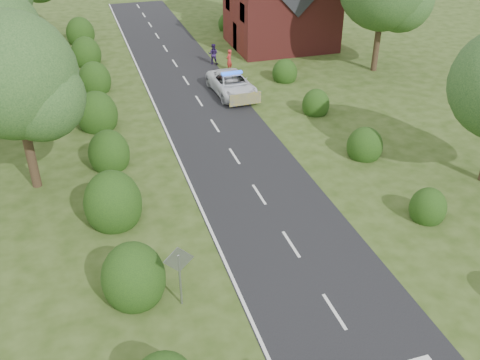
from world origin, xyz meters
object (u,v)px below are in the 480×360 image
object	(u,v)px
pedestrian_red	(229,60)
pedestrian_purple	(213,54)
road_sign	(179,268)
police_van	(232,84)

from	to	relation	value
pedestrian_red	pedestrian_purple	bearing A→B (deg)	-108.42
road_sign	pedestrian_red	size ratio (longest dim) A/B	1.59
police_van	pedestrian_purple	size ratio (longest dim) A/B	3.32
pedestrian_red	road_sign	bearing A→B (deg)	28.09
pedestrian_purple	police_van	bearing A→B (deg)	110.59
police_van	pedestrian_red	size ratio (longest dim) A/B	3.31
police_van	pedestrian_red	xyz separation A→B (m)	(1.19, 4.70, 0.08)
pedestrian_red	pedestrian_purple	size ratio (longest dim) A/B	1.00
police_van	road_sign	bearing A→B (deg)	-114.34
road_sign	pedestrian_red	xyz separation A→B (m)	(8.61, 23.22, -0.86)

